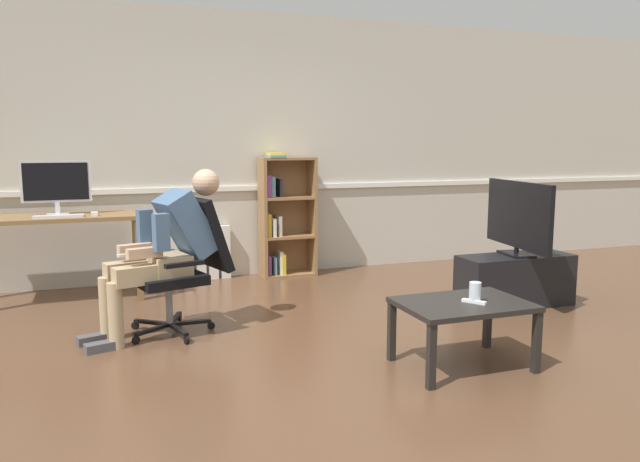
{
  "coord_description": "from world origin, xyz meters",
  "views": [
    {
      "loc": [
        -1.45,
        -3.54,
        1.38
      ],
      "look_at": [
        0.15,
        0.85,
        0.7
      ],
      "focal_mm": 33.8,
      "sensor_mm": 36.0,
      "label": 1
    }
  ],
  "objects": [
    {
      "name": "spare_remote",
      "position": [
        0.66,
        -0.5,
        0.42
      ],
      "size": [
        0.11,
        0.14,
        0.02
      ],
      "primitive_type": "cube",
      "rotation": [
        0.0,
        0.0,
        0.59
      ],
      "color": "white",
      "rests_on": "coffee_table"
    },
    {
      "name": "keyboard",
      "position": [
        -1.8,
        2.01,
        0.77
      ],
      "size": [
        0.4,
        0.12,
        0.02
      ],
      "primitive_type": "cube",
      "color": "silver",
      "rests_on": "computer_desk"
    },
    {
      "name": "coffee_table",
      "position": [
        0.62,
        -0.45,
        0.36
      ],
      "size": [
        0.79,
        0.55,
        0.42
      ],
      "color": "black",
      "rests_on": "ground_plane"
    },
    {
      "name": "person_seated",
      "position": [
        -1.04,
        0.84,
        0.64
      ],
      "size": [
        1.05,
        0.57,
        1.2
      ],
      "rotation": [
        0.0,
        0.0,
        -1.3
      ],
      "color": "tan",
      "rests_on": "ground_plane"
    },
    {
      "name": "computer_desk",
      "position": [
        -1.82,
        2.15,
        0.65
      ],
      "size": [
        1.39,
        0.57,
        0.76
      ],
      "color": "olive",
      "rests_on": "ground_plane"
    },
    {
      "name": "office_chair",
      "position": [
        -0.89,
        0.89,
        0.53
      ],
      "size": [
        0.76,
        0.65,
        0.99
      ],
      "rotation": [
        0.0,
        0.0,
        -1.3
      ],
      "color": "black",
      "rests_on": "ground_plane"
    },
    {
      "name": "tv_screen",
      "position": [
        1.85,
        0.62,
        0.77
      ],
      "size": [
        0.25,
        0.99,
        0.63
      ],
      "rotation": [
        0.0,
        0.0,
        1.42
      ],
      "color": "black",
      "rests_on": "tv_stand"
    },
    {
      "name": "imac_monitor",
      "position": [
        -1.82,
        2.23,
        1.03
      ],
      "size": [
        0.58,
        0.14,
        0.48
      ],
      "color": "silver",
      "rests_on": "computer_desk"
    },
    {
      "name": "drinking_glass",
      "position": [
        0.68,
        -0.49,
        0.48
      ],
      "size": [
        0.07,
        0.07,
        0.13
      ],
      "primitive_type": "cylinder",
      "color": "silver",
      "rests_on": "coffee_table"
    },
    {
      "name": "radiator",
      "position": [
        -0.66,
        2.54,
        0.27
      ],
      "size": [
        0.85,
        0.08,
        0.54
      ],
      "color": "white",
      "rests_on": "ground_plane"
    },
    {
      "name": "back_wall",
      "position": [
        0.0,
        2.65,
        1.35
      ],
      "size": [
        12.0,
        0.13,
        2.7
      ],
      "color": "beige",
      "rests_on": "ground_plane"
    },
    {
      "name": "ground_plane",
      "position": [
        0.0,
        0.0,
        0.0
      ],
      "size": [
        18.0,
        18.0,
        0.0
      ],
      "primitive_type": "plane",
      "color": "brown"
    },
    {
      "name": "bookshelf",
      "position": [
        0.33,
        2.44,
        0.61
      ],
      "size": [
        0.57,
        0.29,
        1.29
      ],
      "color": "olive",
      "rests_on": "ground_plane"
    },
    {
      "name": "tv_stand",
      "position": [
        1.85,
        0.62,
        0.22
      ],
      "size": [
        1.0,
        0.37,
        0.44
      ],
      "color": "black",
      "rests_on": "ground_plane"
    },
    {
      "name": "computer_mouse",
      "position": [
        -1.52,
        2.03,
        0.77
      ],
      "size": [
        0.06,
        0.1,
        0.03
      ],
      "primitive_type": "cube",
      "color": "white",
      "rests_on": "computer_desk"
    }
  ]
}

